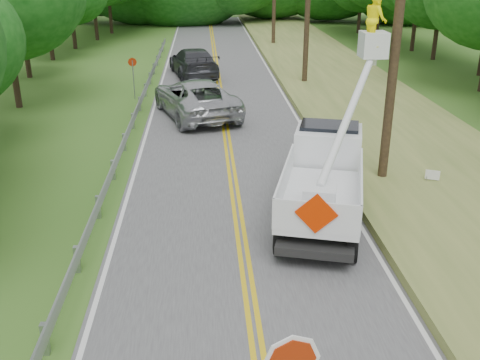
{
  "coord_description": "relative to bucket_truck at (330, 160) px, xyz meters",
  "views": [
    {
      "loc": [
        -0.93,
        -7.89,
        7.22
      ],
      "look_at": [
        0.0,
        6.0,
        1.5
      ],
      "focal_mm": 41.34,
      "sensor_mm": 36.0,
      "label": 1
    }
  ],
  "objects": [
    {
      "name": "bucket_truck",
      "position": [
        0.0,
        0.0,
        0.0
      ],
      "size": [
        4.05,
        6.53,
        6.21
      ],
      "color": "black",
      "rests_on": "road"
    },
    {
      "name": "suv_silver",
      "position": [
        -4.13,
        10.33,
        -0.56
      ],
      "size": [
        4.68,
        6.93,
        1.76
      ],
      "primitive_type": "imported",
      "rotation": [
        0.0,
        0.0,
        3.44
      ],
      "color": "#AFB1B6",
      "rests_on": "road"
    },
    {
      "name": "stop_sign_permanent",
      "position": [
        -7.43,
        13.95,
        -0.03
      ],
      "size": [
        0.47,
        0.1,
        2.2
      ],
      "color": "gray",
      "rests_on": "ground"
    },
    {
      "name": "suv_darkgrey",
      "position": [
        -4.34,
        19.71,
        -0.57
      ],
      "size": [
        3.56,
        6.33,
        1.73
      ],
      "primitive_type": "imported",
      "rotation": [
        0.0,
        0.0,
        3.34
      ],
      "color": "#323439",
      "rests_on": "road"
    },
    {
      "name": "guardrail",
      "position": [
        -6.83,
        7.38,
        -0.9
      ],
      "size": [
        0.18,
        48.0,
        0.77
      ],
      "color": "gray",
      "rests_on": "ground"
    },
    {
      "name": "road",
      "position": [
        -2.81,
        6.48,
        -1.45
      ],
      "size": [
        7.2,
        96.0,
        0.03
      ],
      "color": "#49494B",
      "rests_on": "ground"
    },
    {
      "name": "tall_grass_verge",
      "position": [
        4.29,
        6.48,
        -1.31
      ],
      "size": [
        7.0,
        96.0,
        0.3
      ],
      "primitive_type": "cube",
      "color": "#5C6E33",
      "rests_on": "ground"
    },
    {
      "name": "utility_poles",
      "position": [
        2.19,
        9.49,
        3.81
      ],
      "size": [
        1.6,
        43.3,
        10.0
      ],
      "color": "black",
      "rests_on": "ground"
    },
    {
      "name": "yard_sign",
      "position": [
        3.68,
        0.91,
        -0.99
      ],
      "size": [
        0.43,
        0.21,
        0.66
      ],
      "color": "white",
      "rests_on": "ground"
    }
  ]
}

